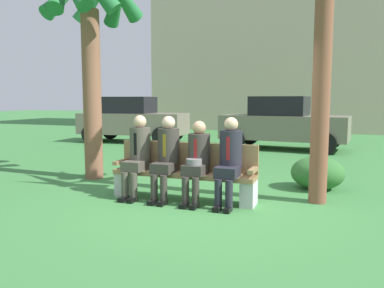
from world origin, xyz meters
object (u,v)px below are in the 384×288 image
seated_man_leftmost (138,152)px  parked_car_near (133,120)px  seated_man_rightmost (229,157)px  palm_tree_tall (90,15)px  building_backdrop (275,13)px  shrub_near_bench (318,173)px  seated_man_centerright (197,157)px  park_bench (185,172)px  seated_man_centerleft (167,153)px  parked_car_far (283,123)px

seated_man_leftmost → parked_car_near: (-4.10, 7.20, 0.09)m
seated_man_rightmost → palm_tree_tall: (-3.09, 1.02, 2.46)m
palm_tree_tall → building_backdrop: building_backdrop is taller
shrub_near_bench → building_backdrop: bearing=101.6°
seated_man_centerright → palm_tree_tall: (-2.58, 1.03, 2.50)m
parked_car_near → seated_man_centerright: bearing=-54.6°
seated_man_centerright → palm_tree_tall: palm_tree_tall is taller
shrub_near_bench → seated_man_rightmost: bearing=-126.9°
parked_car_near → seated_man_leftmost: bearing=-60.4°
park_bench → building_backdrop: 17.99m
seated_man_leftmost → shrub_near_bench: (2.73, 1.59, -0.45)m
seated_man_leftmost → seated_man_centerleft: size_ratio=1.00×
seated_man_rightmost → parked_car_far: (-0.14, 7.06, 0.10)m
palm_tree_tall → parked_car_far: (2.95, 6.04, -2.37)m
palm_tree_tall → shrub_near_bench: palm_tree_tall is taller
shrub_near_bench → park_bench: bearing=-143.2°
palm_tree_tall → seated_man_centerleft: bearing=-26.2°
seated_man_centerleft → park_bench: bearing=26.3°
park_bench → palm_tree_tall: (-2.32, 0.89, 2.77)m
seated_man_centerleft → parked_car_far: (0.89, 7.06, 0.10)m
park_bench → seated_man_centerleft: seated_man_centerleft is taller
seated_man_centerright → parked_car_far: bearing=87.0°
seated_man_centerright → seated_man_rightmost: 0.51m
parked_car_far → building_backdrop: (-1.85, 10.01, 5.53)m
seated_man_centerleft → shrub_near_bench: 2.77m
palm_tree_tall → parked_car_far: size_ratio=1.13×
parked_car_far → building_backdrop: 11.58m
seated_man_rightmost → parked_car_near: parked_car_near is taller
shrub_near_bench → parked_car_near: bearing=140.6°
seated_man_centerright → shrub_near_bench: bearing=43.3°
park_bench → building_backdrop: building_backdrop is taller
seated_man_centerright → building_backdrop: building_backdrop is taller
seated_man_centerright → shrub_near_bench: 2.38m
shrub_near_bench → parked_car_near: parked_car_near is taller
seated_man_centerright → seated_man_rightmost: seated_man_rightmost is taller
seated_man_centerleft → building_backdrop: bearing=93.2°
seated_man_leftmost → parked_car_far: (1.40, 7.06, 0.09)m
seated_man_centerright → park_bench: bearing=151.7°
parked_car_near → seated_man_centerleft: bearing=-57.4°
building_backdrop → seated_man_centerleft: bearing=-86.8°
park_bench → palm_tree_tall: size_ratio=0.51×
seated_man_centerleft → seated_man_centerright: 0.52m
seated_man_leftmost → seated_man_centerright: seated_man_leftmost is taller
shrub_near_bench → parked_car_far: parked_car_far is taller
park_bench → seated_man_rightmost: 0.83m
seated_man_centerright → parked_car_near: bearing=125.4°
palm_tree_tall → shrub_near_bench: bearing=7.7°
park_bench → shrub_near_bench: 2.45m
seated_man_centerleft → seated_man_centerright: bearing=-1.4°
palm_tree_tall → building_backdrop: (1.10, 16.05, 3.16)m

